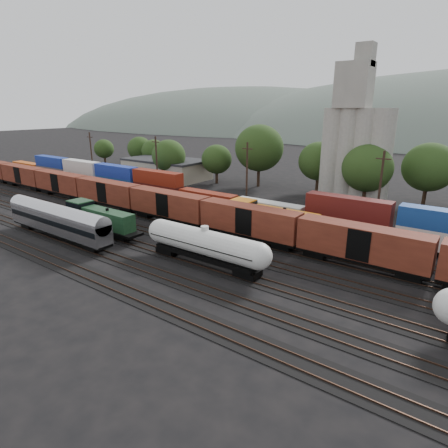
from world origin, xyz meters
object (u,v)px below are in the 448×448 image
Objects in this scene: tank_car_a at (205,244)px; passenger_coach at (57,219)px; green_locomotive at (97,217)px; grain_silo at (355,145)px; orange_locomotive at (267,217)px.

tank_car_a is 0.83× the size of passenger_coach.
tank_car_a is at bearing -0.00° from green_locomotive.
grain_silo is at bearing 84.79° from tank_car_a.
passenger_coach is at bearing -120.01° from grain_silo.
tank_car_a is 1.04× the size of orange_locomotive.
green_locomotive is 48.59m from grain_silo.
green_locomotive is 0.54× the size of grain_silo.
tank_car_a is 23.37m from passenger_coach.
tank_car_a is at bearing -89.13° from orange_locomotive.
green_locomotive is 0.89× the size of tank_car_a.
orange_locomotive is 27.74m from grain_silo.
grain_silo is (3.97, 26.00, 8.83)m from orange_locomotive.
green_locomotive is at bearing 67.81° from passenger_coach.
green_locomotive is 0.93× the size of orange_locomotive.
green_locomotive is 5.43m from passenger_coach.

